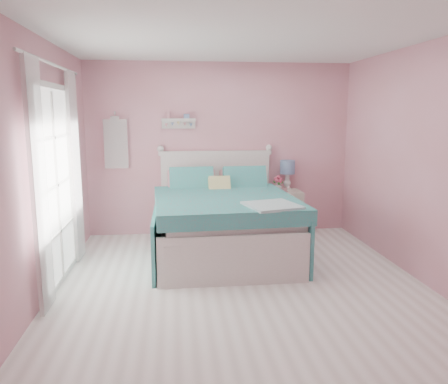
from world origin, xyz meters
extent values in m
plane|color=silver|center=(0.00, 0.00, 0.00)|extent=(4.50, 4.50, 0.00)
plane|color=#C87E86|center=(0.00, 2.25, 1.30)|extent=(4.00, 0.00, 4.00)
plane|color=#C87E86|center=(0.00, -2.25, 1.30)|extent=(4.00, 0.00, 4.00)
plane|color=#C87E86|center=(-2.00, 0.00, 1.30)|extent=(0.00, 4.50, 4.50)
plane|color=#C87E86|center=(2.00, 0.00, 1.30)|extent=(0.00, 4.50, 4.50)
plane|color=white|center=(0.00, 0.00, 2.60)|extent=(4.50, 4.50, 0.00)
cube|color=silver|center=(-0.07, 1.11, 0.23)|extent=(1.72, 2.21, 0.47)
cube|color=silver|center=(-0.08, 1.11, 0.55)|extent=(1.66, 2.15, 0.16)
cube|color=silver|center=(-0.07, 2.19, 0.61)|extent=(1.65, 0.07, 1.22)
cube|color=silver|center=(-0.08, 2.19, 1.25)|extent=(1.71, 0.09, 0.06)
cube|color=silver|center=(-0.07, 0.05, 0.28)|extent=(1.65, 0.06, 0.56)
cube|color=teal|center=(-0.07, 0.96, 0.72)|extent=(1.83, 1.96, 0.18)
cube|color=pink|center=(-0.46, 1.87, 0.83)|extent=(0.69, 0.31, 0.43)
cube|color=pink|center=(0.31, 1.87, 0.83)|extent=(0.69, 0.31, 0.43)
cube|color=#CCBC59|center=(-0.08, 1.59, 0.83)|extent=(0.31, 0.23, 0.31)
cube|color=beige|center=(0.98, 2.00, 0.34)|extent=(0.47, 0.44, 0.68)
cube|color=silver|center=(0.98, 1.79, 0.55)|extent=(0.41, 0.02, 0.16)
sphere|color=white|center=(0.98, 1.77, 0.55)|extent=(0.03, 0.03, 0.03)
cylinder|color=white|center=(1.03, 2.10, 0.69)|extent=(0.14, 0.14, 0.02)
cylinder|color=white|center=(1.03, 2.10, 0.81)|extent=(0.07, 0.07, 0.25)
cylinder|color=#708DBB|center=(1.03, 2.10, 1.03)|extent=(0.23, 0.23, 0.21)
imported|color=silver|center=(0.86, 2.00, 0.75)|extent=(0.14, 0.14, 0.14)
imported|color=#C4838B|center=(0.93, 1.90, 0.71)|extent=(0.10, 0.10, 0.07)
sphere|color=#E04C6E|center=(0.86, 2.00, 0.89)|extent=(0.06, 0.06, 0.06)
sphere|color=#E04C6E|center=(0.90, 2.02, 0.85)|extent=(0.06, 0.06, 0.06)
sphere|color=#E04C6E|center=(0.82, 2.01, 0.86)|extent=(0.06, 0.06, 0.06)
sphere|color=#E04C6E|center=(0.88, 1.97, 0.83)|extent=(0.06, 0.06, 0.06)
sphere|color=#E04C6E|center=(0.83, 1.98, 0.84)|extent=(0.06, 0.06, 0.06)
cube|color=silver|center=(-0.62, 2.17, 1.75)|extent=(0.50, 0.14, 0.04)
cube|color=silver|center=(-0.62, 2.23, 1.68)|extent=(0.50, 0.03, 0.12)
cylinder|color=#D18C99|center=(-0.78, 2.17, 1.82)|extent=(0.06, 0.06, 0.10)
cube|color=#708DBB|center=(-0.51, 2.17, 1.80)|extent=(0.08, 0.06, 0.07)
cube|color=white|center=(-1.55, 2.18, 1.40)|extent=(0.34, 0.03, 0.72)
cube|color=silver|center=(-1.97, 0.40, 2.13)|extent=(0.04, 1.32, 0.06)
cube|color=silver|center=(-1.97, 0.40, 0.03)|extent=(0.04, 1.32, 0.06)
cube|color=silver|center=(-1.97, -0.23, 1.05)|extent=(0.04, 0.06, 2.10)
cube|color=silver|center=(-1.97, 1.03, 1.05)|extent=(0.04, 0.06, 2.10)
cube|color=white|center=(-1.97, 0.40, 1.08)|extent=(0.02, 1.20, 2.04)
cube|color=white|center=(-1.92, -0.34, 1.18)|extent=(0.04, 0.40, 2.32)
cube|color=white|center=(-1.92, 1.14, 1.18)|extent=(0.04, 0.40, 2.32)
camera|label=1|loc=(-0.70, -4.41, 1.84)|focal=35.00mm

